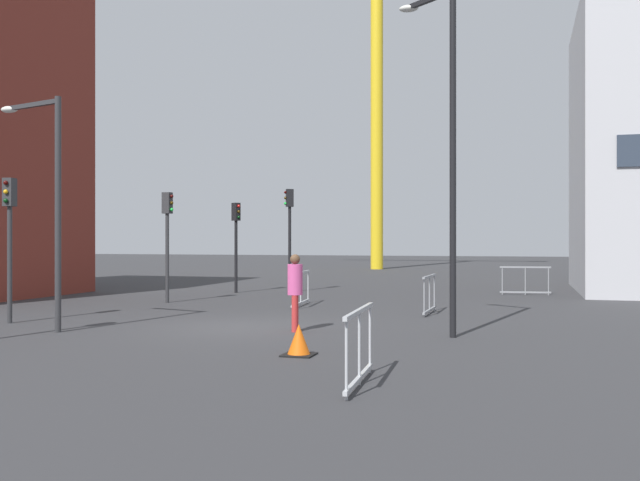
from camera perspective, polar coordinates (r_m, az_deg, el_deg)
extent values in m
plane|color=#333335|center=(16.88, -6.35, -6.99)|extent=(160.00, 160.00, 0.00)
cylinder|color=yellow|center=(51.79, 4.63, 10.76)|extent=(0.90, 0.90, 23.47)
cylinder|color=black|center=(15.20, 10.73, 6.31)|extent=(0.14, 0.14, 7.45)
ellipsoid|color=silver|center=(16.91, 7.22, 18.18)|extent=(0.44, 0.24, 0.16)
cylinder|color=#2D2D30|center=(16.77, -20.49, 2.00)|extent=(0.14, 0.14, 5.28)
cube|color=#2D2D30|center=(17.74, -22.26, 10.15)|extent=(1.72, 0.56, 0.10)
ellipsoid|color=silver|center=(18.44, -23.90, 9.70)|extent=(0.44, 0.24, 0.16)
cylinder|color=black|center=(27.85, -2.48, -0.74)|extent=(0.12, 0.12, 3.40)
cube|color=black|center=(27.90, -2.48, 3.47)|extent=(0.36, 0.35, 0.70)
sphere|color=#390605|center=(27.89, -2.83, 3.92)|extent=(0.11, 0.11, 0.11)
sphere|color=#3C2905|center=(27.87, -2.83, 3.47)|extent=(0.11, 0.11, 0.11)
sphere|color=green|center=(27.86, -2.83, 3.02)|extent=(0.11, 0.11, 0.11)
cylinder|color=black|center=(27.85, -6.83, -1.31)|extent=(0.12, 0.12, 2.84)
cube|color=black|center=(27.87, -6.83, 2.33)|extent=(0.36, 0.35, 0.70)
sphere|color=red|center=(27.74, -6.61, 2.80)|extent=(0.11, 0.11, 0.11)
sphere|color=#3C2905|center=(27.73, -6.61, 2.34)|extent=(0.11, 0.11, 0.11)
sphere|color=#07330F|center=(27.72, -6.61, 1.89)|extent=(0.11, 0.11, 0.11)
cylinder|color=#2D2D30|center=(19.06, -23.88, -1.81)|extent=(0.12, 0.12, 2.91)
cube|color=#2D2D30|center=(19.09, -23.88, 3.61)|extent=(0.28, 0.31, 0.70)
sphere|color=#390605|center=(18.96, -24.15, 4.30)|extent=(0.11, 0.11, 0.11)
sphere|color=#F2A514|center=(18.94, -24.15, 3.64)|extent=(0.11, 0.11, 0.11)
sphere|color=#07330F|center=(18.93, -24.15, 2.97)|extent=(0.11, 0.11, 0.11)
cylinder|color=#2D2D30|center=(23.77, -12.29, -1.40)|extent=(0.12, 0.12, 2.95)
cube|color=#2D2D30|center=(23.80, -12.29, 2.99)|extent=(0.30, 0.26, 0.70)
sphere|color=#390605|center=(23.71, -11.94, 3.54)|extent=(0.11, 0.11, 0.11)
sphere|color=#3C2905|center=(23.70, -11.94, 3.01)|extent=(0.11, 0.11, 0.11)
sphere|color=green|center=(23.69, -11.94, 2.47)|extent=(0.11, 0.11, 0.11)
cylinder|color=red|center=(15.82, -2.06, -5.95)|extent=(0.14, 0.14, 0.83)
cylinder|color=red|center=(16.02, -2.01, -5.88)|extent=(0.14, 0.14, 0.83)
cylinder|color=#D14C8C|center=(15.86, -2.04, -3.18)|extent=(0.34, 0.34, 0.69)
sphere|color=brown|center=(15.84, -2.04, -1.53)|extent=(0.22, 0.22, 0.22)
cube|color=#B2B5BA|center=(10.02, 3.20, -5.73)|extent=(0.18, 2.17, 0.06)
cube|color=#B2B5BA|center=(10.16, 3.20, -11.07)|extent=(0.18, 2.17, 0.06)
cylinder|color=#B2B5BA|center=(9.14, 2.15, -9.61)|extent=(0.04, 0.04, 1.05)
cylinder|color=#B2B5BA|center=(10.09, 3.20, -8.70)|extent=(0.04, 0.04, 1.05)
cylinder|color=#B2B5BA|center=(11.04, 4.07, -7.95)|extent=(0.04, 0.04, 1.05)
cube|color=#B2B5BA|center=(22.01, -1.58, -2.62)|extent=(0.31, 2.53, 0.06)
cube|color=#B2B5BA|center=(22.08, -1.58, -5.09)|extent=(0.31, 2.53, 0.06)
cylinder|color=#B2B5BA|center=(20.93, -2.24, -4.20)|extent=(0.04, 0.04, 1.05)
cylinder|color=#B2B5BA|center=(22.04, -1.58, -3.99)|extent=(0.04, 0.04, 1.05)
cylinder|color=#B2B5BA|center=(23.16, -0.98, -3.79)|extent=(0.04, 0.04, 1.05)
cube|color=gray|center=(19.94, 8.87, -2.89)|extent=(0.11, 2.07, 0.06)
cube|color=gray|center=(20.01, 8.87, -5.61)|extent=(0.11, 2.07, 0.06)
cylinder|color=gray|center=(19.05, 8.45, -4.61)|extent=(0.04, 0.04, 1.05)
cylinder|color=gray|center=(19.97, 8.87, -4.40)|extent=(0.04, 0.04, 1.05)
cylinder|color=gray|center=(20.89, 9.26, -4.20)|extent=(0.04, 0.04, 1.05)
cube|color=gray|center=(27.68, 16.32, -2.09)|extent=(1.87, 0.31, 0.06)
cube|color=gray|center=(27.74, 16.32, -4.05)|extent=(1.87, 0.31, 0.06)
cylinder|color=gray|center=(27.61, 14.57, -3.19)|extent=(0.04, 0.04, 1.05)
cylinder|color=gray|center=(27.71, 16.32, -3.17)|extent=(0.04, 0.04, 1.05)
cylinder|color=gray|center=(27.83, 18.05, -3.16)|extent=(0.04, 0.04, 1.05)
cube|color=black|center=(12.68, -1.73, -9.25)|extent=(0.56, 0.56, 0.03)
cone|color=#E55B0F|center=(12.64, -1.73, -8.05)|extent=(0.43, 0.43, 0.56)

